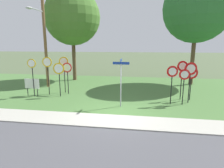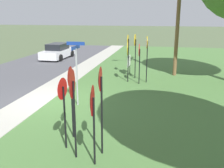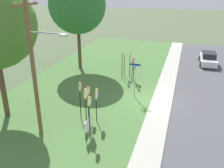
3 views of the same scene
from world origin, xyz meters
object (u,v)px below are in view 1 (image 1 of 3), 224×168
object	(u,v)px
stop_sign_far_right	(64,67)
yield_sign_center	(192,76)
stop_sign_far_center	(32,70)
yield_sign_far_right	(191,73)
stop_sign_near_right	(47,67)
street_name_post	(121,79)
yield_sign_near_right	(172,76)
oak_tree_right	(197,9)
yield_sign_far_left	(184,79)
stop_sign_near_left	(59,72)
oak_tree_left	(72,17)
notice_board	(32,85)
utility_pole	(44,31)
yield_sign_near_left	(182,71)
stop_sign_far_left	(67,72)

from	to	relation	value
stop_sign_far_right	yield_sign_center	xyz separation A→B (m)	(8.98, -0.73, -0.31)
stop_sign_far_center	yield_sign_far_right	world-z (taller)	stop_sign_far_center
stop_sign_near_right	street_name_post	distance (m)	5.82
yield_sign_near_right	oak_tree_right	size ratio (longest dim) A/B	0.25
stop_sign_near_right	oak_tree_right	xyz separation A→B (m)	(11.24, 5.40, 4.59)
stop_sign_far_right	stop_sign_near_right	bearing A→B (deg)	-147.81
stop_sign_far_center	yield_sign_far_left	distance (m)	10.08
stop_sign_near_left	yield_sign_far_right	distance (m)	8.68
stop_sign_near_left	oak_tree_right	bearing A→B (deg)	23.81
stop_sign_near_right	yield_sign_far_right	world-z (taller)	stop_sign_near_right
yield_sign_near_right	oak_tree_left	bearing A→B (deg)	134.87
stop_sign_far_center	oak_tree_left	bearing A→B (deg)	82.38
stop_sign_far_right	yield_sign_near_right	size ratio (longest dim) A/B	1.14
yield_sign_far_left	notice_board	xyz separation A→B (m)	(-10.22, 0.52, -0.79)
utility_pole	yield_sign_near_left	bearing A→B (deg)	-11.86
yield_sign_near_left	yield_sign_far_right	bearing A→B (deg)	-68.32
stop_sign_far_center	yield_sign_center	size ratio (longest dim) A/B	1.19
stop_sign_far_center	utility_pole	distance (m)	4.07
yield_sign_far_right	utility_pole	xyz separation A→B (m)	(-11.01, 2.92, 2.75)
stop_sign_near_left	yield_sign_far_right	size ratio (longest dim) A/B	0.93
stop_sign_near_right	yield_sign_near_right	size ratio (longest dim) A/B	1.15
stop_sign_near_left	stop_sign_far_center	distance (m)	1.87
yield_sign_far_left	oak_tree_left	distance (m)	12.54
yield_sign_near_right	street_name_post	xyz separation A→B (m)	(-3.00, -0.86, -0.08)
notice_board	yield_sign_far_right	bearing A→B (deg)	1.08
street_name_post	oak_tree_right	distance (m)	10.51
stop_sign_near_right	yield_sign_far_right	xyz separation A→B (m)	(9.66, -0.56, -0.08)
stop_sign_near_right	street_name_post	xyz separation A→B (m)	(5.49, -1.91, -0.32)
yield_sign_far_right	utility_pole	bearing A→B (deg)	156.35
street_name_post	oak_tree_left	bearing A→B (deg)	127.43
stop_sign_far_center	yield_sign_center	distance (m)	10.78
stop_sign_far_center	yield_sign_far_left	size ratio (longest dim) A/B	1.21
stop_sign_far_left	stop_sign_far_center	xyz separation A→B (m)	(-2.18, -0.96, 0.21)
stop_sign_far_center	stop_sign_far_right	bearing A→B (deg)	36.06
stop_sign_near_left	stop_sign_far_left	world-z (taller)	stop_sign_near_left
yield_sign_near_right	utility_pole	bearing A→B (deg)	154.82
yield_sign_center	yield_sign_far_right	bearing A→B (deg)	-119.17
yield_sign_far_right	notice_board	world-z (taller)	yield_sign_far_right
stop_sign_near_left	oak_tree_left	distance (m)	7.79
notice_board	oak_tree_left	xyz separation A→B (m)	(0.87, 6.46, 5.39)
stop_sign_far_center	stop_sign_far_left	bearing A→B (deg)	22.48
yield_sign_far_left	yield_sign_center	xyz separation A→B (m)	(0.69, 1.09, 0.04)
utility_pole	stop_sign_near_right	bearing A→B (deg)	-60.20
stop_sign_near_left	stop_sign_far_right	size ratio (longest dim) A/B	0.87
yield_sign_far_right	oak_tree_right	world-z (taller)	oak_tree_right
yield_sign_near_left	yield_sign_far_left	xyz separation A→B (m)	(-0.09, -1.16, -0.31)
yield_sign_center	utility_pole	world-z (taller)	utility_pole
yield_sign_near_right	yield_sign_far_right	size ratio (longest dim) A/B	0.93
yield_sign_near_right	notice_board	world-z (taller)	yield_sign_near_right
yield_sign_near_left	notice_board	size ratio (longest dim) A/B	2.08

